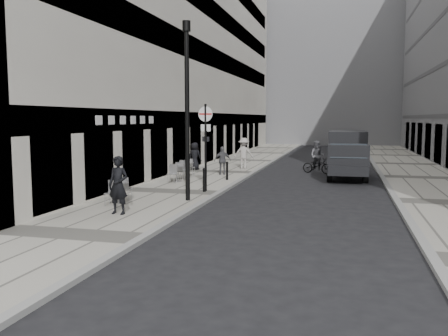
# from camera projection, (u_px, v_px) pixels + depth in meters

# --- Properties ---
(ground) EXTENTS (120.00, 120.00, 0.00)m
(ground) POSITION_uv_depth(u_px,v_px,m) (83.00, 277.00, 9.52)
(ground) COLOR black
(ground) RESTS_ON ground
(sidewalk) EXTENTS (4.00, 60.00, 0.12)m
(sidewalk) POSITION_uv_depth(u_px,v_px,m) (218.00, 172.00, 27.35)
(sidewalk) COLOR #ABA79B
(sidewalk) RESTS_ON ground
(far_sidewalk) EXTENTS (4.00, 60.00, 0.12)m
(far_sidewalk) POSITION_uv_depth(u_px,v_px,m) (422.00, 178.00, 24.64)
(far_sidewalk) COLOR #ABA79B
(far_sidewalk) RESTS_ON ground
(building_left) EXTENTS (4.00, 45.00, 18.00)m
(building_left) POSITION_uv_depth(u_px,v_px,m) (188.00, 36.00, 33.66)
(building_left) COLOR silver
(building_left) RESTS_ON ground
(building_far) EXTENTS (24.00, 16.00, 22.00)m
(building_far) POSITION_uv_depth(u_px,v_px,m) (319.00, 58.00, 61.96)
(building_far) COLOR slate
(building_far) RESTS_ON ground
(walking_man) EXTENTS (0.72, 0.51, 1.86)m
(walking_man) POSITION_uv_depth(u_px,v_px,m) (118.00, 185.00, 15.07)
(walking_man) COLOR black
(walking_man) RESTS_ON sidewalk
(sign_post) EXTENTS (0.62, 0.13, 3.64)m
(sign_post) POSITION_uv_depth(u_px,v_px,m) (206.00, 136.00, 19.75)
(sign_post) COLOR black
(sign_post) RESTS_ON sidewalk
(lamppost) EXTENTS (0.29, 0.29, 6.54)m
(lamppost) POSITION_uv_depth(u_px,v_px,m) (187.00, 102.00, 17.34)
(lamppost) COLOR black
(lamppost) RESTS_ON sidewalk
(bollard_near) EXTENTS (0.12, 0.12, 0.93)m
(bollard_near) POSITION_uv_depth(u_px,v_px,m) (204.00, 181.00, 19.73)
(bollard_near) COLOR black
(bollard_near) RESTS_ON sidewalk
(bollard_far) EXTENTS (0.11, 0.11, 0.85)m
(bollard_far) POSITION_uv_depth(u_px,v_px,m) (227.00, 171.00, 23.54)
(bollard_far) COLOR black
(bollard_far) RESTS_ON sidewalk
(panel_van) EXTENTS (2.05, 5.31, 2.48)m
(panel_van) POSITION_uv_depth(u_px,v_px,m) (347.00, 152.00, 25.11)
(panel_van) COLOR black
(panel_van) RESTS_ON ground
(cyclist) EXTENTS (1.85, 1.17, 1.88)m
(cyclist) POSITION_uv_depth(u_px,v_px,m) (317.00, 161.00, 27.28)
(cyclist) COLOR black
(cyclist) RESTS_ON ground
(pedestrian_a) EXTENTS (0.98, 0.66, 1.54)m
(pedestrian_a) POSITION_uv_depth(u_px,v_px,m) (223.00, 161.00, 25.63)
(pedestrian_a) COLOR #4F4F53
(pedestrian_a) RESTS_ON sidewalk
(pedestrian_b) EXTENTS (1.27, 0.80, 1.88)m
(pedestrian_b) POSITION_uv_depth(u_px,v_px,m) (244.00, 153.00, 28.64)
(pedestrian_b) COLOR #AFA8A1
(pedestrian_b) RESTS_ON sidewalk
(pedestrian_c) EXTENTS (0.89, 0.67, 1.63)m
(pedestrian_c) POSITION_uv_depth(u_px,v_px,m) (195.00, 156.00, 28.17)
(pedestrian_c) COLOR black
(pedestrian_c) RESTS_ON sidewalk
(cafe_table_near) EXTENTS (0.68, 1.54, 0.88)m
(cafe_table_near) POSITION_uv_depth(u_px,v_px,m) (119.00, 191.00, 17.13)
(cafe_table_near) COLOR #ABABAD
(cafe_table_near) RESTS_ON sidewalk
(cafe_table_mid) EXTENTS (0.74, 1.66, 0.95)m
(cafe_table_mid) POSITION_uv_depth(u_px,v_px,m) (186.00, 169.00, 24.26)
(cafe_table_mid) COLOR silver
(cafe_table_mid) RESTS_ON sidewalk
(cafe_table_far) EXTENTS (0.69, 1.57, 0.89)m
(cafe_table_far) POSITION_uv_depth(u_px,v_px,m) (176.00, 172.00, 22.83)
(cafe_table_far) COLOR #B8B8BA
(cafe_table_far) RESTS_ON sidewalk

